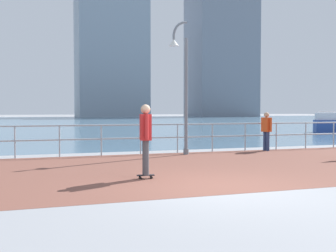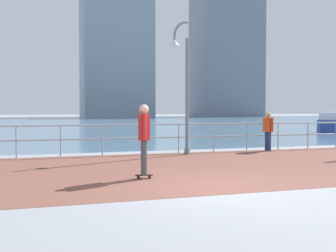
% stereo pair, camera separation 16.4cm
% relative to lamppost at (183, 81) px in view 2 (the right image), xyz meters
% --- Properties ---
extents(ground, '(220.00, 220.00, 0.00)m').
position_rel_lamppost_xyz_m(ground, '(-1.34, 34.03, -2.59)').
color(ground, gray).
extents(brick_paving, '(28.00, 7.29, 0.01)m').
position_rel_lamppost_xyz_m(brick_paving, '(-1.34, -2.99, -2.59)').
color(brick_paving, brown).
rests_on(brick_paving, ground).
extents(harbor_water, '(180.00, 88.00, 0.00)m').
position_rel_lamppost_xyz_m(harbor_water, '(-1.34, 45.65, -2.59)').
color(harbor_water, slate).
rests_on(harbor_water, ground).
extents(waterfront_railing, '(25.25, 0.06, 1.08)m').
position_rel_lamppost_xyz_m(waterfront_railing, '(-1.34, 0.65, -1.84)').
color(waterfront_railing, '#9EADB7').
rests_on(waterfront_railing, ground).
extents(lamppost, '(0.79, 0.44, 4.69)m').
position_rel_lamppost_xyz_m(lamppost, '(0.00, 0.00, 0.00)').
color(lamppost, slate).
rests_on(lamppost, ground).
extents(skateboarder, '(0.41, 0.56, 1.70)m').
position_rel_lamppost_xyz_m(skateboarder, '(-2.54, -4.46, -1.57)').
color(skateboarder, black).
rests_on(skateboarder, ground).
extents(bystander, '(0.31, 0.56, 1.49)m').
position_rel_lamppost_xyz_m(bystander, '(3.59, 0.30, -1.72)').
color(bystander, navy).
rests_on(bystander, ground).
extents(tower_concrete, '(15.81, 12.51, 36.29)m').
position_rel_lamppost_xyz_m(tower_concrete, '(41.06, 81.95, 14.72)').
color(tower_concrete, slate).
rests_on(tower_concrete, ground).
extents(tower_steel, '(16.02, 12.64, 32.64)m').
position_rel_lamppost_xyz_m(tower_steel, '(12.65, 82.69, 12.90)').
color(tower_steel, '#8493A3').
rests_on(tower_steel, ground).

